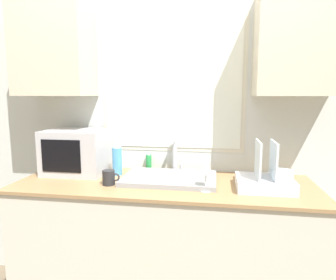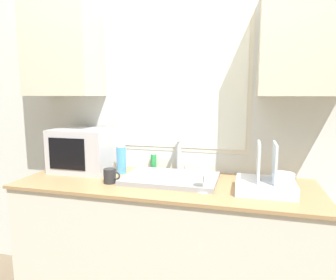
% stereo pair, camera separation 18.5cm
% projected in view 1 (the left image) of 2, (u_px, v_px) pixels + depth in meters
% --- Properties ---
extents(countertop, '(1.91, 0.68, 0.92)m').
position_uv_depth(countertop, '(164.00, 248.00, 2.00)').
color(countertop, beige).
rests_on(countertop, ground_plane).
extents(wall_back, '(6.00, 0.38, 2.60)m').
position_uv_depth(wall_back, '(172.00, 107.00, 2.17)').
color(wall_back, silver).
rests_on(wall_back, ground_plane).
extents(sink_basin, '(0.60, 0.40, 0.03)m').
position_uv_depth(sink_basin, '(170.00, 178.00, 1.96)').
color(sink_basin, gray).
rests_on(sink_basin, countertop).
extents(faucet, '(0.08, 0.15, 0.25)m').
position_uv_depth(faucet, '(175.00, 152.00, 2.15)').
color(faucet, '#B7B7BC').
rests_on(faucet, countertop).
extents(microwave, '(0.42, 0.33, 0.31)m').
position_uv_depth(microwave, '(77.00, 152.00, 2.13)').
color(microwave, '#B2B2B7').
rests_on(microwave, countertop).
extents(dish_rack, '(0.33, 0.26, 0.29)m').
position_uv_depth(dish_rack, '(267.00, 179.00, 1.77)').
color(dish_rack, silver).
rests_on(dish_rack, countertop).
extents(spray_bottle, '(0.07, 0.07, 0.26)m').
position_uv_depth(spray_bottle, '(117.00, 157.00, 2.09)').
color(spray_bottle, '#4C99D8').
rests_on(spray_bottle, countertop).
extents(soap_bottle, '(0.04, 0.04, 0.14)m').
position_uv_depth(soap_bottle, '(149.00, 162.00, 2.23)').
color(soap_bottle, '#268C3F').
rests_on(soap_bottle, countertop).
extents(mug_near_sink, '(0.11, 0.08, 0.09)m').
position_uv_depth(mug_near_sink, '(109.00, 178.00, 1.86)').
color(mug_near_sink, '#262628').
rests_on(mug_near_sink, countertop).
extents(wine_glass, '(0.07, 0.07, 0.18)m').
position_uv_depth(wine_glass, '(206.00, 168.00, 1.73)').
color(wine_glass, silver).
rests_on(wine_glass, countertop).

